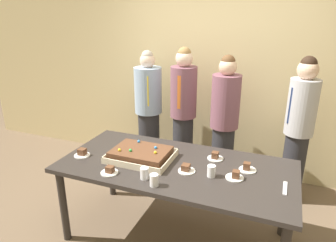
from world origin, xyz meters
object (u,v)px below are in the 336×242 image
at_px(plated_slice_near_left, 82,153).
at_px(plated_slice_center_front, 215,157).
at_px(plated_slice_near_right, 186,169).
at_px(drink_cup_middle, 154,180).
at_px(sheet_cake, 141,154).
at_px(drink_cup_far_end, 144,173).
at_px(person_serving_front, 149,112).
at_px(person_green_shirt_behind, 299,128).
at_px(plated_slice_center_back, 235,176).
at_px(plated_slice_far_left, 110,171).
at_px(drink_cup_nearest, 211,171).
at_px(person_striped_tie_right, 183,113).
at_px(party_table, 176,172).
at_px(plated_slice_far_right, 247,168).
at_px(cake_server_utensil, 285,188).
at_px(person_far_right_suit, 224,123).

distance_m(plated_slice_near_left, plated_slice_center_front, 1.27).
distance_m(plated_slice_near_right, drink_cup_middle, 0.35).
bearing_deg(sheet_cake, drink_cup_far_end, -58.99).
relative_size(person_serving_front, person_green_shirt_behind, 0.98).
bearing_deg(plated_slice_near_right, plated_slice_center_back, 4.95).
relative_size(plated_slice_far_left, drink_cup_nearest, 1.50).
bearing_deg(plated_slice_center_back, person_green_shirt_behind, 67.47).
distance_m(sheet_cake, plated_slice_near_right, 0.47).
bearing_deg(plated_slice_center_front, person_striped_tie_right, 125.32).
height_order(party_table, plated_slice_center_front, plated_slice_center_front).
xyz_separation_m(sheet_cake, plated_slice_far_right, (0.96, 0.14, -0.02)).
relative_size(party_table, plated_slice_far_right, 13.99).
relative_size(drink_cup_middle, person_serving_front, 0.06).
height_order(plated_slice_center_back, person_serving_front, person_serving_front).
xyz_separation_m(plated_slice_center_front, plated_slice_center_back, (0.24, -0.29, -0.00)).
height_order(plated_slice_near_left, drink_cup_far_end, drink_cup_far_end).
bearing_deg(drink_cup_middle, person_serving_front, 116.60).
distance_m(sheet_cake, plated_slice_center_front, 0.70).
height_order(person_serving_front, person_striped_tie_right, person_striped_tie_right).
bearing_deg(plated_slice_center_back, party_table, 174.99).
xyz_separation_m(drink_cup_middle, person_serving_front, (-0.78, 1.56, 0.01)).
bearing_deg(person_striped_tie_right, drink_cup_far_end, 7.75).
height_order(plated_slice_near_left, person_serving_front, person_serving_front).
relative_size(sheet_cake, plated_slice_far_left, 3.91).
bearing_deg(plated_slice_center_front, plated_slice_far_left, -142.41).
bearing_deg(party_table, plated_slice_near_left, -169.76).
distance_m(plated_slice_far_left, cake_server_utensil, 1.43).
bearing_deg(person_striped_tie_right, plated_slice_center_back, 37.78).
bearing_deg(person_striped_tie_right, drink_cup_middle, 11.84).
bearing_deg(plated_slice_center_back, drink_cup_nearest, -168.10).
xyz_separation_m(sheet_cake, plated_slice_center_front, (0.65, 0.26, -0.02)).
bearing_deg(drink_cup_far_end, plated_slice_center_back, 22.02).
height_order(plated_slice_far_right, plated_slice_center_back, plated_slice_far_right).
height_order(sheet_cake, plated_slice_near_right, sheet_cake).
bearing_deg(drink_cup_nearest, person_serving_front, 133.01).
bearing_deg(drink_cup_nearest, plated_slice_center_front, 97.55).
bearing_deg(plated_slice_near_right, plated_slice_center_front, 61.12).
distance_m(drink_cup_nearest, person_serving_front, 1.71).
height_order(plated_slice_far_right, cake_server_utensil, plated_slice_far_right).
bearing_deg(plated_slice_near_left, person_serving_front, 86.49).
height_order(plated_slice_near_left, person_far_right_suit, person_far_right_suit).
xyz_separation_m(sheet_cake, person_far_right_suit, (0.55, 1.09, 0.02)).
distance_m(plated_slice_center_back, drink_cup_middle, 0.68).
height_order(plated_slice_near_right, plated_slice_center_back, plated_slice_center_back).
bearing_deg(person_far_right_suit, cake_server_utensil, 59.50).
height_order(plated_slice_far_right, person_far_right_suit, person_far_right_suit).
bearing_deg(plated_slice_far_right, drink_cup_far_end, -149.35).
bearing_deg(cake_server_utensil, plated_slice_far_left, -167.99).
distance_m(plated_slice_center_front, drink_cup_middle, 0.72).
distance_m(plated_slice_center_back, person_green_shirt_behind, 1.27).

